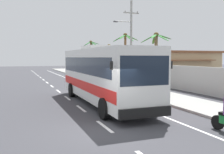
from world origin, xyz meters
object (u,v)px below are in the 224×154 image
object	(u,v)px
motorcycle_beside_bus	(95,80)
utility_pole_mid	(131,40)
palm_second	(91,51)
coach_bus_foreground	(102,73)
palm_nearest	(156,49)
roadside_building	(168,66)
pedestrian_near_kerb	(121,78)
pedestrian_far_walk	(132,76)
palm_fourth	(109,53)
palm_third	(125,47)

from	to	relation	value
motorcycle_beside_bus	utility_pole_mid	world-z (taller)	utility_pole_mid
utility_pole_mid	palm_second	world-z (taller)	utility_pole_mid
coach_bus_foreground	motorcycle_beside_bus	bearing A→B (deg)	75.62
palm_nearest	roadside_building	distance (m)	6.46
pedestrian_near_kerb	pedestrian_far_walk	world-z (taller)	pedestrian_far_walk
pedestrian_far_walk	palm_fourth	bearing A→B (deg)	-94.79
utility_pole_mid	roadside_building	world-z (taller)	utility_pole_mid
motorcycle_beside_bus	pedestrian_near_kerb	bearing A→B (deg)	-36.12
palm_third	roadside_building	bearing A→B (deg)	-42.69
palm_fourth	utility_pole_mid	bearing A→B (deg)	-94.49
pedestrian_near_kerb	pedestrian_far_walk	xyz separation A→B (m)	(1.41, 0.42, 0.06)
pedestrian_far_walk	roadside_building	world-z (taller)	roadside_building
coach_bus_foreground	roadside_building	size ratio (longest dim) A/B	0.98
coach_bus_foreground	palm_third	world-z (taller)	palm_third
palm_second	roadside_building	bearing A→B (deg)	-71.40
coach_bus_foreground	utility_pole_mid	xyz separation A→B (m)	(6.91, 10.38, 2.93)
palm_nearest	palm_fourth	distance (m)	10.55
palm_nearest	utility_pole_mid	bearing A→B (deg)	143.05
pedestrian_near_kerb	palm_third	world-z (taller)	palm_third
pedestrian_near_kerb	roadside_building	xyz separation A→B (m)	(9.07, 5.42, 0.91)
pedestrian_near_kerb	palm_fourth	world-z (taller)	palm_fourth
utility_pole_mid	palm_fourth	bearing A→B (deg)	85.51
utility_pole_mid	roadside_building	xyz separation A→B (m)	(6.67, 2.59, -2.99)
utility_pole_mid	palm_nearest	size ratio (longest dim) A/B	1.62
palm_nearest	pedestrian_near_kerb	bearing A→B (deg)	-166.47
palm_nearest	roadside_building	world-z (taller)	palm_nearest
palm_fourth	roadside_building	world-z (taller)	palm_fourth
utility_pole_mid	coach_bus_foreground	bearing A→B (deg)	-123.66
pedestrian_near_kerb	palm_third	bearing A→B (deg)	-29.36
coach_bus_foreground	palm_second	size ratio (longest dim) A/B	1.91
roadside_building	pedestrian_far_walk	bearing A→B (deg)	-146.84
motorcycle_beside_bus	roadside_building	world-z (taller)	roadside_building
coach_bus_foreground	pedestrian_near_kerb	distance (m)	8.84
motorcycle_beside_bus	palm_nearest	bearing A→B (deg)	-3.80
roadside_building	palm_fourth	bearing A→B (deg)	134.32
palm_nearest	roadside_building	xyz separation A→B (m)	(4.40, 4.30, -1.98)
pedestrian_far_walk	utility_pole_mid	distance (m)	4.65
palm_nearest	roadside_building	size ratio (longest dim) A/B	0.48
coach_bus_foreground	motorcycle_beside_bus	distance (m)	9.51
motorcycle_beside_bus	pedestrian_far_walk	distance (m)	3.78
pedestrian_near_kerb	palm_fourth	bearing A→B (deg)	-17.70
motorcycle_beside_bus	palm_third	world-z (taller)	palm_third
motorcycle_beside_bus	roadside_building	bearing A→B (deg)	18.87
palm_fourth	palm_third	bearing A→B (deg)	-52.29
palm_second	palm_fourth	world-z (taller)	palm_second
pedestrian_near_kerb	palm_nearest	xyz separation A→B (m)	(4.68, 1.13, 2.89)
pedestrian_near_kerb	roadside_building	distance (m)	10.61
utility_pole_mid	motorcycle_beside_bus	bearing A→B (deg)	-164.67
coach_bus_foreground	palm_third	bearing A→B (deg)	61.45
motorcycle_beside_bus	roadside_building	distance (m)	11.94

